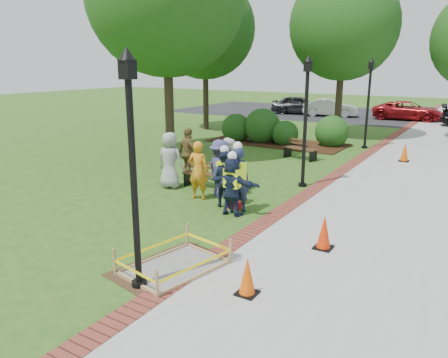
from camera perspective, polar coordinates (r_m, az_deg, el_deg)
The scene contains 33 objects.
ground at distance 11.30m, azimuth -5.39°, elevation -5.89°, with size 100.00×100.00×0.00m, color #285116.
sidewalk at distance 18.87m, azimuth 26.62°, elevation 1.08°, with size 6.00×60.00×0.02m, color #9E9E99.
brick_edging at distance 19.39m, azimuth 17.08°, elevation 2.36°, with size 0.50×60.00×0.03m, color maroon.
mulch_bed at distance 22.82m, azimuth 6.83°, elevation 4.73°, with size 7.00×3.00×0.05m, color #381E0F.
parking_lot at distance 36.19m, azimuth 21.49°, elevation 7.51°, with size 36.00×12.00×0.01m, color black.
wet_concrete_pad at distance 8.89m, azimuth -6.51°, elevation -10.26°, with size 2.12×2.59×0.55m.
bench_near at distance 14.53m, azimuth -2.50°, elevation -0.06°, with size 1.53×0.73×0.80m.
bench_far at distance 19.09m, azimuth 9.92°, elevation 3.37°, with size 1.61×0.84×0.83m.
cone_front at distance 7.89m, azimuth 3.05°, elevation -12.66°, with size 0.37×0.37×0.73m.
cone_back at distance 9.92m, azimuth 12.93°, elevation -6.92°, with size 0.39×0.39×0.78m.
cone_far at distance 19.75m, azimuth 22.53°, elevation 3.19°, with size 0.41×0.41×0.80m.
toolbox at distance 12.42m, azimuth 1.27°, elevation -3.40°, with size 0.42×0.23×0.21m, color #AB0D16.
lamp_near at distance 7.63m, azimuth -11.90°, elevation 3.10°, with size 0.28×0.28×4.26m.
lamp_mid at distance 14.44m, azimuth 10.64°, elevation 8.59°, with size 0.28×0.28×4.26m.
lamp_far at distance 22.06m, azimuth 18.37°, elevation 10.19°, with size 0.28×0.28×4.26m.
tree_back at distance 25.25m, azimuth 15.38°, elevation 18.76°, with size 5.76×5.76×8.82m.
tree_far at distance 27.37m, azimuth -2.49°, elevation 19.05°, with size 5.95×5.95×8.99m.
shrub_a at distance 23.42m, azimuth 1.60°, elevation 5.04°, with size 1.55×1.55×1.55m, color #214914.
shrub_b at distance 23.09m, azimuth 4.98°, elevation 4.85°, with size 1.89×1.89×1.89m, color #214914.
shrub_c at distance 22.39m, azimuth 7.95°, elevation 4.45°, with size 1.32×1.32×1.32m, color #214914.
shrub_d at distance 22.49m, azimuth 13.78°, elevation 4.20°, with size 1.65×1.65×1.65m, color #214914.
shrub_e at distance 23.89m, azimuth 6.95°, elevation 5.13°, with size 1.09×1.09×1.09m, color #214914.
casual_person_a at distance 14.39m, azimuth -7.07°, elevation 2.43°, with size 0.63×0.45×1.85m.
casual_person_b at distance 13.11m, azimuth -3.36°, elevation 1.13°, with size 0.62×0.44×1.78m.
casual_person_c at distance 13.79m, azimuth 0.50°, elevation 1.81°, with size 0.60×0.43×1.76m.
casual_person_d at distance 15.44m, azimuth -4.68°, elevation 3.31°, with size 0.68×0.56×1.83m.
casual_person_e at distance 13.27m, azimuth -0.55°, elevation 1.34°, with size 0.68×0.61×1.78m.
hivis_worker_a at distance 11.68m, azimuth 1.07°, elevation -0.60°, with size 0.52×0.34×1.76m.
hivis_worker_b at distance 11.90m, azimuth 1.76°, elevation 0.16°, with size 0.68×0.67×1.98m.
hivis_worker_c at distance 12.41m, azimuth 0.07°, elevation 0.37°, with size 0.53×0.35×1.78m.
parked_car_a at distance 36.44m, azimuth 9.68°, elevation 8.36°, with size 4.96×2.16×1.62m, color #242426.
parked_car_b at distance 35.28m, azimuth 13.62°, elevation 7.95°, with size 4.49×1.95×1.46m, color #A8A9AD.
parked_car_c at distance 34.81m, azimuth 22.81°, elevation 7.12°, with size 4.51×1.96×1.47m, color maroon.
Camera 1 is at (6.43, -8.39, 3.99)m, focal length 35.00 mm.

